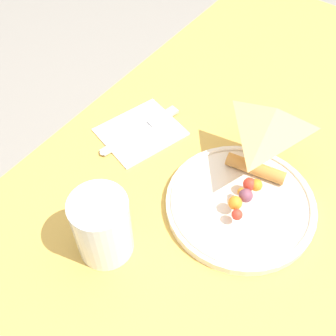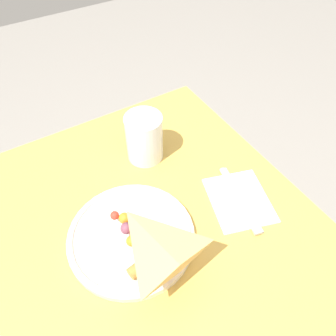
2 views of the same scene
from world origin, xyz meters
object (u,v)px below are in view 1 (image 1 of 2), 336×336
Objects in this scene: plate_pizza at (241,201)px; milk_glass at (103,228)px; napkin_folded at (141,132)px; butter_knife at (144,128)px; dining_table at (257,176)px.

plate_pizza is 2.12× the size of milk_glass.
butter_knife is (-0.01, 0.00, 0.00)m from napkin_folded.
butter_knife is at bearing 166.16° from napkin_folded.
dining_table is 5.89× the size of butter_knife.
plate_pizza is 0.26m from napkin_folded.
milk_glass is 0.27m from butter_knife.
milk_glass reaches higher than dining_table.
dining_table is 9.13× the size of milk_glass.
plate_pizza is at bearing 81.59° from napkin_folded.
plate_pizza is 1.37× the size of butter_knife.
milk_glass is (0.36, -0.10, 0.17)m from dining_table.
butter_knife is at bearing -100.52° from plate_pizza.
plate_pizza is (0.17, 0.03, 0.13)m from dining_table.
napkin_folded is (0.13, -0.22, 0.11)m from dining_table.
milk_glass reaches higher than plate_pizza.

